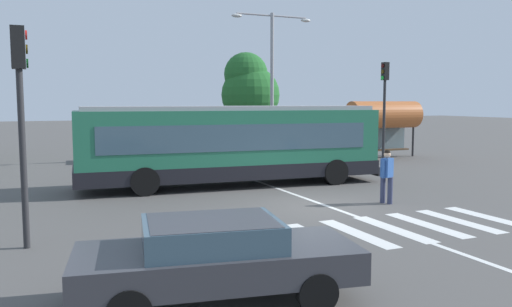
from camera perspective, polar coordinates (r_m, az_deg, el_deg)
The scene contains 15 objects.
ground_plane at distance 16.10m, azimuth 6.97°, elevation -5.83°, with size 160.00×160.00×0.00m, color #514F4C.
city_transit_bus at distance 19.74m, azimuth -2.75°, elevation 1.01°, with size 11.81×3.42×3.06m.
pedestrian_crossing_street at distance 16.77m, azimuth 14.31°, elevation -2.14°, with size 0.53×0.41×1.72m.
foreground_sedan at distance 8.44m, azimuth -4.47°, elevation -11.17°, with size 4.74×2.53×1.35m.
parked_car_black at distance 28.72m, azimuth -14.74°, elevation 0.67°, with size 2.12×4.61×1.35m.
parked_car_blue at distance 29.05m, azimuth -9.85°, elevation 0.83°, with size 2.01×4.57×1.35m.
parked_car_red at distance 29.66m, azimuth -4.56°, elevation 0.99°, with size 2.08×4.60×1.35m.
parked_car_teal at distance 30.88m, azimuth 0.05°, elevation 1.20°, with size 1.98×4.56×1.35m.
traffic_light_near_corner at distance 12.20m, azimuth -24.64°, elevation 5.27°, with size 0.33×0.32×4.82m.
traffic_light_far_corner at distance 27.20m, azimuth 14.06°, elevation 6.11°, with size 0.33×0.32×5.22m.
bus_stop_shelter at distance 30.43m, azimuth 13.96°, elevation 4.08°, with size 4.44×1.54×3.25m.
twin_arm_street_lamp at distance 28.91m, azimuth 1.79°, elevation 9.41°, with size 4.79×0.32×8.08m.
background_tree_right at distance 37.36m, azimuth -0.77°, elevation 7.18°, with size 4.21×4.21×6.77m.
crosswalk_painted_stripes at distance 13.66m, azimuth 14.93°, elevation -8.07°, with size 7.02×2.93×0.01m.
lane_center_line at distance 17.93m, azimuth 4.44°, elevation -4.60°, with size 0.16×24.00×0.01m, color silver.
Camera 1 is at (-7.99, -13.59, 3.22)m, focal length 36.07 mm.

